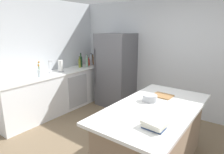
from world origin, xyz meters
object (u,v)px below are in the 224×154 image
at_px(paper_towel_roll, 61,66).
at_px(mixing_bowl, 150,98).
at_px(hot_sauce_bottle, 89,62).
at_px(wine_bottle, 81,61).
at_px(whiskey_bottle, 93,60).
at_px(cookbook_stack, 154,125).
at_px(gin_bottle, 87,62).
at_px(kitchen_island, 154,136).
at_px(cutting_board, 163,96).
at_px(flower_vase, 39,72).
at_px(vinegar_bottle, 87,62).
at_px(soda_bottle, 91,60).
at_px(olive_oil_bottle, 80,63).
at_px(sink_faucet, 50,67).
at_px(refrigerator, 116,70).

bearing_deg(paper_towel_roll, mixing_bowl, -9.91).
xyz_separation_m(paper_towel_roll, hot_sauce_bottle, (-0.02, 0.99, -0.04)).
bearing_deg(wine_bottle, whiskey_bottle, 89.92).
bearing_deg(mixing_bowl, cookbook_stack, -60.74).
bearing_deg(cookbook_stack, gin_bottle, 145.73).
relative_size(kitchen_island, whiskey_bottle, 6.75).
bearing_deg(hot_sauce_bottle, cutting_board, -23.06).
xyz_separation_m(whiskey_bottle, cookbook_stack, (2.97, -2.31, -0.10)).
height_order(flower_vase, paper_towel_roll, flower_vase).
bearing_deg(paper_towel_roll, vinegar_bottle, 88.71).
relative_size(flower_vase, cookbook_stack, 1.22).
height_order(soda_bottle, cookbook_stack, soda_bottle).
height_order(whiskey_bottle, soda_bottle, soda_bottle).
distance_m(kitchen_island, cookbook_stack, 0.78).
distance_m(whiskey_bottle, vinegar_bottle, 0.29).
relative_size(vinegar_bottle, olive_oil_bottle, 1.00).
bearing_deg(olive_oil_bottle, sink_faucet, -92.39).
xyz_separation_m(vinegar_bottle, wine_bottle, (-0.06, -0.18, 0.03)).
bearing_deg(whiskey_bottle, refrigerator, -9.71).
distance_m(whiskey_bottle, cutting_board, 2.96).
height_order(hot_sauce_bottle, cutting_board, hot_sauce_bottle).
relative_size(refrigerator, flower_vase, 5.40).
relative_size(paper_towel_roll, cookbook_stack, 1.13).
bearing_deg(soda_bottle, whiskey_bottle, 98.06).
distance_m(vinegar_bottle, olive_oil_bottle, 0.28).
bearing_deg(sink_faucet, vinegar_bottle, 87.56).
relative_size(kitchen_island, gin_bottle, 5.62).
xyz_separation_m(paper_towel_roll, cookbook_stack, (2.94, -1.14, -0.11)).
relative_size(gin_bottle, olive_oil_bottle, 1.15).
bearing_deg(sink_faucet, cutting_board, 3.33).
height_order(paper_towel_roll, gin_bottle, gin_bottle).
height_order(kitchen_island, whiskey_bottle, whiskey_bottle).
bearing_deg(sink_faucet, refrigerator, 54.63).
distance_m(refrigerator, flower_vase, 1.83).
bearing_deg(flower_vase, sink_faucet, 107.07).
relative_size(refrigerator, gin_bottle, 5.32).
bearing_deg(refrigerator, soda_bottle, 175.24).
height_order(sink_faucet, wine_bottle, wine_bottle).
bearing_deg(paper_towel_roll, flower_vase, -83.35).
distance_m(flower_vase, hot_sauce_bottle, 1.61).
height_order(whiskey_bottle, vinegar_bottle, vinegar_bottle).
height_order(refrigerator, mixing_bowl, refrigerator).
bearing_deg(cutting_board, paper_towel_roll, 177.11).
xyz_separation_m(whiskey_bottle, mixing_bowl, (2.58, -1.62, -0.09)).
relative_size(kitchen_island, olive_oil_bottle, 6.44).
xyz_separation_m(refrigerator, vinegar_bottle, (-0.87, -0.12, 0.14)).
relative_size(flower_vase, wine_bottle, 0.90).
relative_size(vinegar_bottle, wine_bottle, 0.80).
height_order(vinegar_bottle, mixing_bowl, vinegar_bottle).
relative_size(refrigerator, paper_towel_roll, 5.85).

